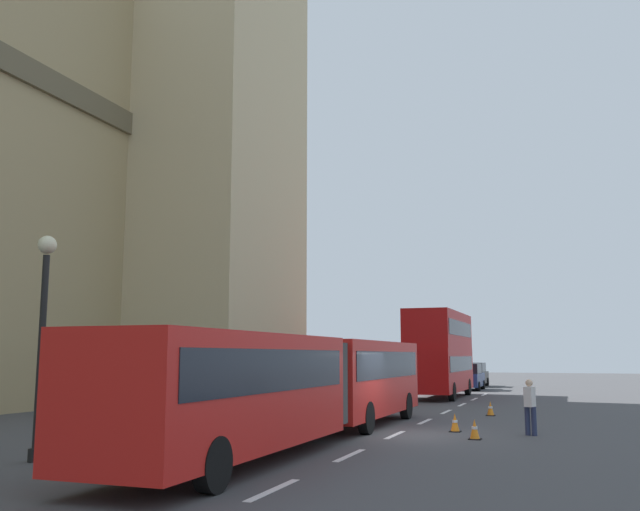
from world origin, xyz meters
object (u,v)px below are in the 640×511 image
object	(u,v)px
sedan_lead	(468,377)
pedestrian_near_cones	(530,405)
traffic_cone_west	(475,430)
traffic_cone_middle	(455,423)
double_decker_bus	(440,350)
street_lamp	(42,328)
traffic_cone_east	(490,409)
sedan_trailing	(474,375)
articulated_bus	(307,379)

from	to	relation	value
sedan_lead	pedestrian_near_cones	bearing A→B (deg)	-168.34
traffic_cone_west	traffic_cone_middle	bearing A→B (deg)	25.31
double_decker_bus	street_lamp	distance (m)	27.62
traffic_cone_east	traffic_cone_west	bearing A→B (deg)	-176.96
pedestrian_near_cones	traffic_cone_east	bearing A→B (deg)	16.16
sedan_trailing	traffic_cone_east	xyz separation A→B (m)	(-26.42, -4.08, -0.63)
pedestrian_near_cones	double_decker_bus	bearing A→B (deg)	18.32
double_decker_bus	traffic_cone_east	xyz separation A→B (m)	(-11.27, -4.01, -2.43)
traffic_cone_west	traffic_cone_east	xyz separation A→B (m)	(8.24, 0.44, 0.00)
double_decker_bus	traffic_cone_east	world-z (taller)	double_decker_bus
street_lamp	pedestrian_near_cones	bearing A→B (deg)	-48.19
double_decker_bus	traffic_cone_east	size ratio (longest dim) A/B	15.94
traffic_cone_west	double_decker_bus	bearing A→B (deg)	12.83
sedan_lead	traffic_cone_west	bearing A→B (deg)	-171.82
sedan_trailing	traffic_cone_west	xyz separation A→B (m)	(-34.66, -4.52, -0.63)
sedan_trailing	traffic_cone_middle	xyz separation A→B (m)	(-32.86, -3.66, -0.63)
articulated_bus	traffic_cone_west	bearing A→B (deg)	-65.17
sedan_lead	sedan_trailing	bearing A→B (deg)	3.53
traffic_cone_east	pedestrian_near_cones	xyz separation A→B (m)	(-6.64, -1.92, 0.63)
sedan_lead	street_lamp	world-z (taller)	street_lamp
double_decker_bus	traffic_cone_middle	size ratio (longest dim) A/B	15.94
traffic_cone_east	street_lamp	bearing A→B (deg)	151.95
articulated_bus	pedestrian_near_cones	world-z (taller)	articulated_bus
traffic_cone_east	sedan_trailing	bearing A→B (deg)	8.78
sedan_lead	traffic_cone_west	distance (m)	29.31
sedan_trailing	street_lamp	bearing A→B (deg)	174.03
traffic_cone_west	street_lamp	size ratio (longest dim) A/B	0.11
pedestrian_near_cones	articulated_bus	bearing A→B (deg)	121.66
sedan_lead	street_lamp	bearing A→B (deg)	172.59
articulated_bus	traffic_cone_east	bearing A→B (deg)	-21.26
sedan_lead	traffic_cone_middle	distance (m)	27.41
traffic_cone_middle	pedestrian_near_cones	world-z (taller)	pedestrian_near_cones
articulated_bus	traffic_cone_west	distance (m)	5.11
traffic_cone_west	traffic_cone_east	world-z (taller)	same
articulated_bus	pedestrian_near_cones	distance (m)	7.02
pedestrian_near_cones	traffic_cone_middle	bearing A→B (deg)	85.03
double_decker_bus	pedestrian_near_cones	size ratio (longest dim) A/B	5.47
double_decker_bus	sedan_trailing	world-z (taller)	double_decker_bus
articulated_bus	sedan_lead	distance (m)	31.07
sedan_trailing	pedestrian_near_cones	xyz separation A→B (m)	(-33.06, -6.00, -0.00)
articulated_bus	sedan_trailing	distance (m)	36.73
street_lamp	pedestrian_near_cones	distance (m)	14.16
articulated_bus	sedan_trailing	world-z (taller)	articulated_bus
traffic_cone_west	pedestrian_near_cones	bearing A→B (deg)	-42.87
traffic_cone_east	articulated_bus	bearing A→B (deg)	158.74
articulated_bus	traffic_cone_east	xyz separation A→B (m)	(10.29, -4.01, -1.46)
street_lamp	pedestrian_near_cones	world-z (taller)	street_lamp
articulated_bus	double_decker_bus	size ratio (longest dim) A/B	2.01
sedan_trailing	street_lamp	size ratio (longest dim) A/B	0.83
articulated_bus	traffic_cone_east	distance (m)	11.14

